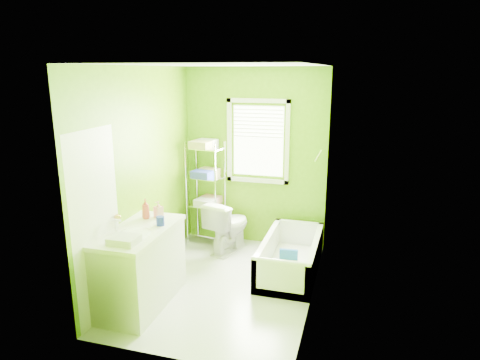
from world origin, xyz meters
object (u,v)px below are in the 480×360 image
(toilet, at_px, (228,226))
(bathtub, at_px, (290,261))
(wire_shelf_unit, at_px, (207,181))
(vanity, at_px, (140,265))

(toilet, bearing_deg, bathtub, 172.47)
(bathtub, height_order, wire_shelf_unit, wire_shelf_unit)
(wire_shelf_unit, bearing_deg, toilet, -29.96)
(vanity, bearing_deg, bathtub, 39.93)
(bathtub, distance_m, vanity, 1.94)
(bathtub, height_order, vanity, vanity)
(toilet, height_order, wire_shelf_unit, wire_shelf_unit)
(vanity, bearing_deg, wire_shelf_unit, 87.33)
(toilet, bearing_deg, vanity, 89.68)
(bathtub, relative_size, wire_shelf_unit, 0.94)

